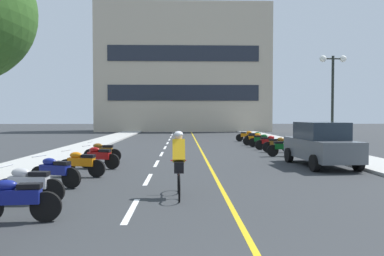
{
  "coord_description": "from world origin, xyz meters",
  "views": [
    {
      "loc": [
        -0.87,
        -2.15,
        2.1
      ],
      "look_at": [
        -0.25,
        21.47,
        1.3
      ],
      "focal_mm": 34.7,
      "sensor_mm": 36.0,
      "label": 1
    }
  ],
  "objects_px": {
    "parked_car_near": "(321,144)",
    "motorcycle_13": "(247,136)",
    "motorcycle_5": "(99,157)",
    "motorcycle_10": "(261,140)",
    "motorcycle_9": "(268,142)",
    "motorcycle_7": "(283,147)",
    "motorcycle_3": "(55,171)",
    "street_lamp_mid": "(333,82)",
    "motorcycle_8": "(278,144)",
    "motorcycle_11": "(255,139)",
    "motorcycle_1": "(16,199)",
    "motorcycle_6": "(102,152)",
    "motorcycle_4": "(81,163)",
    "cyclist_rider": "(179,162)",
    "motorcycle_2": "(29,184)",
    "motorcycle_12": "(255,137)"
  },
  "relations": [
    {
      "from": "parked_car_near",
      "to": "motorcycle_3",
      "type": "xyz_separation_m",
      "value": [
        -9.44,
        -4.23,
        -0.44
      ]
    },
    {
      "from": "motorcycle_4",
      "to": "cyclist_rider",
      "type": "bearing_deg",
      "value": -43.36
    },
    {
      "from": "motorcycle_4",
      "to": "motorcycle_12",
      "type": "distance_m",
      "value": 17.62
    },
    {
      "from": "motorcycle_8",
      "to": "motorcycle_9",
      "type": "relative_size",
      "value": 1.01
    },
    {
      "from": "street_lamp_mid",
      "to": "motorcycle_6",
      "type": "distance_m",
      "value": 12.7
    },
    {
      "from": "motorcycle_3",
      "to": "motorcycle_7",
      "type": "distance_m",
      "value": 11.92
    },
    {
      "from": "motorcycle_5",
      "to": "motorcycle_12",
      "type": "bearing_deg",
      "value": 56.29
    },
    {
      "from": "street_lamp_mid",
      "to": "motorcycle_4",
      "type": "xyz_separation_m",
      "value": [
        -11.62,
        -7.27,
        -3.46
      ]
    },
    {
      "from": "motorcycle_12",
      "to": "motorcycle_5",
      "type": "bearing_deg",
      "value": -123.71
    },
    {
      "from": "cyclist_rider",
      "to": "motorcycle_13",
      "type": "bearing_deg",
      "value": 75.36
    },
    {
      "from": "parked_car_near",
      "to": "motorcycle_2",
      "type": "bearing_deg",
      "value": -146.2
    },
    {
      "from": "motorcycle_11",
      "to": "street_lamp_mid",
      "type": "bearing_deg",
      "value": -62.85
    },
    {
      "from": "street_lamp_mid",
      "to": "motorcycle_11",
      "type": "xyz_separation_m",
      "value": [
        -3.05,
        5.94,
        -3.46
      ]
    },
    {
      "from": "motorcycle_10",
      "to": "cyclist_rider",
      "type": "xyz_separation_m",
      "value": [
        -5.32,
        -14.81,
        0.41
      ]
    },
    {
      "from": "motorcycle_8",
      "to": "motorcycle_9",
      "type": "bearing_deg",
      "value": 94.36
    },
    {
      "from": "street_lamp_mid",
      "to": "motorcycle_3",
      "type": "height_order",
      "value": "street_lamp_mid"
    },
    {
      "from": "street_lamp_mid",
      "to": "motorcycle_5",
      "type": "relative_size",
      "value": 3.13
    },
    {
      "from": "motorcycle_9",
      "to": "motorcycle_10",
      "type": "height_order",
      "value": "same"
    },
    {
      "from": "street_lamp_mid",
      "to": "motorcycle_8",
      "type": "relative_size",
      "value": 3.08
    },
    {
      "from": "motorcycle_3",
      "to": "motorcycle_4",
      "type": "height_order",
      "value": "same"
    },
    {
      "from": "parked_car_near",
      "to": "motorcycle_10",
      "type": "bearing_deg",
      "value": 92.99
    },
    {
      "from": "motorcycle_9",
      "to": "motorcycle_7",
      "type": "bearing_deg",
      "value": -91.57
    },
    {
      "from": "motorcycle_4",
      "to": "motorcycle_13",
      "type": "distance_m",
      "value": 19.05
    },
    {
      "from": "motorcycle_2",
      "to": "motorcycle_5",
      "type": "xyz_separation_m",
      "value": [
        0.36,
        5.8,
        0.0
      ]
    },
    {
      "from": "motorcycle_7",
      "to": "cyclist_rider",
      "type": "distance_m",
      "value": 10.69
    },
    {
      "from": "parked_car_near",
      "to": "cyclist_rider",
      "type": "height_order",
      "value": "parked_car_near"
    },
    {
      "from": "motorcycle_7",
      "to": "motorcycle_11",
      "type": "bearing_deg",
      "value": 90.47
    },
    {
      "from": "motorcycle_3",
      "to": "motorcycle_11",
      "type": "height_order",
      "value": "same"
    },
    {
      "from": "motorcycle_4",
      "to": "motorcycle_11",
      "type": "xyz_separation_m",
      "value": [
        8.57,
        13.22,
        0.0
      ]
    },
    {
      "from": "motorcycle_5",
      "to": "motorcycle_11",
      "type": "xyz_separation_m",
      "value": [
        8.4,
        11.26,
        0.0
      ]
    },
    {
      "from": "street_lamp_mid",
      "to": "motorcycle_3",
      "type": "relative_size",
      "value": 3.19
    },
    {
      "from": "motorcycle_8",
      "to": "cyclist_rider",
      "type": "xyz_separation_m",
      "value": [
        -5.5,
        -11.35,
        0.41
      ]
    },
    {
      "from": "motorcycle_10",
      "to": "motorcycle_13",
      "type": "xyz_separation_m",
      "value": [
        -0.05,
        5.35,
        0.0
      ]
    },
    {
      "from": "motorcycle_1",
      "to": "motorcycle_6",
      "type": "distance_m",
      "value": 9.43
    },
    {
      "from": "motorcycle_13",
      "to": "motorcycle_4",
      "type": "bearing_deg",
      "value": -116.94
    },
    {
      "from": "street_lamp_mid",
      "to": "motorcycle_12",
      "type": "bearing_deg",
      "value": 108.49
    },
    {
      "from": "motorcycle_12",
      "to": "parked_car_near",
      "type": "bearing_deg",
      "value": -89.16
    },
    {
      "from": "parked_car_near",
      "to": "motorcycle_13",
      "type": "height_order",
      "value": "parked_car_near"
    },
    {
      "from": "motorcycle_5",
      "to": "motorcycle_10",
      "type": "xyz_separation_m",
      "value": [
        8.52,
        9.68,
        0.0
      ]
    },
    {
      "from": "motorcycle_7",
      "to": "motorcycle_12",
      "type": "relative_size",
      "value": 1.0
    },
    {
      "from": "motorcycle_3",
      "to": "motorcycle_8",
      "type": "height_order",
      "value": "same"
    },
    {
      "from": "motorcycle_8",
      "to": "motorcycle_10",
      "type": "height_order",
      "value": "same"
    },
    {
      "from": "motorcycle_9",
      "to": "motorcycle_8",
      "type": "bearing_deg",
      "value": -85.64
    },
    {
      "from": "motorcycle_2",
      "to": "motorcycle_4",
      "type": "distance_m",
      "value": 3.85
    },
    {
      "from": "motorcycle_7",
      "to": "parked_car_near",
      "type": "bearing_deg",
      "value": -81.76
    },
    {
      "from": "motorcycle_10",
      "to": "cyclist_rider",
      "type": "distance_m",
      "value": 15.74
    },
    {
      "from": "motorcycle_8",
      "to": "motorcycle_6",
      "type": "bearing_deg",
      "value": -155.14
    },
    {
      "from": "motorcycle_3",
      "to": "motorcycle_11",
      "type": "relative_size",
      "value": 0.96
    },
    {
      "from": "motorcycle_7",
      "to": "street_lamp_mid",
      "type": "bearing_deg",
      "value": 21.15
    },
    {
      "from": "motorcycle_3",
      "to": "motorcycle_6",
      "type": "relative_size",
      "value": 0.96
    }
  ]
}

